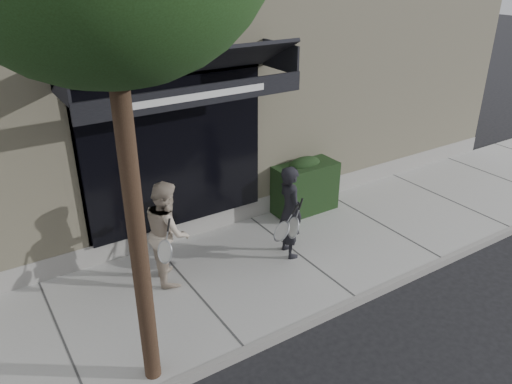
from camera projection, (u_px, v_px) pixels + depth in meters
ground at (296, 258)px, 8.81m from camera, size 80.00×80.00×0.00m
sidewalk at (296, 255)px, 8.79m from camera, size 20.00×3.00×0.12m
curb at (357, 301)px, 7.61m from camera, size 20.00×0.10×0.14m
building_facade at (170, 57)px, 11.40m from camera, size 14.30×8.04×5.64m
hedge at (304, 185)px, 10.02m from camera, size 1.30×0.70×1.14m
pedestrian_front at (290, 212)px, 8.38m from camera, size 0.75×0.82×1.64m
pedestrian_back at (168, 231)px, 7.74m from camera, size 0.81×0.99×1.68m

